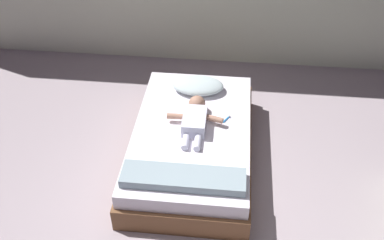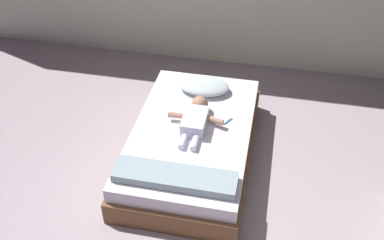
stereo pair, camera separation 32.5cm
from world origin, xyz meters
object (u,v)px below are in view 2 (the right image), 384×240
object	(u,v)px
pillow	(204,86)
baby	(196,118)
bed	(192,143)
toothbrush	(228,121)

from	to	relation	value
pillow	baby	size ratio (longest dim) A/B	0.79
bed	baby	world-z (taller)	baby
toothbrush	pillow	bearing A→B (deg)	125.07
bed	pillow	bearing A→B (deg)	90.25
pillow	baby	bearing A→B (deg)	-87.59
bed	baby	size ratio (longest dim) A/B	2.82
bed	pillow	size ratio (longest dim) A/B	3.59
baby	toothbrush	size ratio (longest dim) A/B	5.98
bed	toothbrush	size ratio (longest dim) A/B	16.89
bed	pillow	world-z (taller)	pillow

